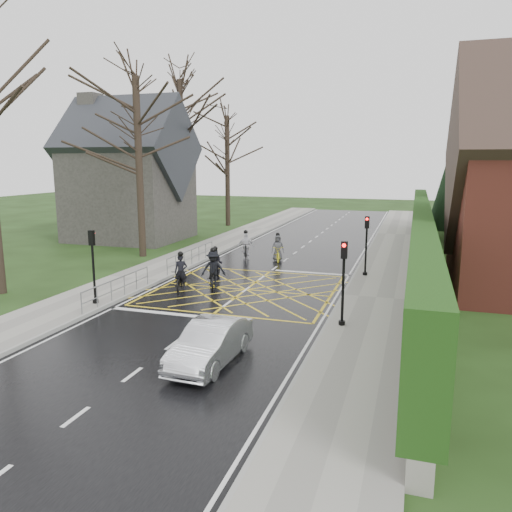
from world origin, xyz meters
The scene contains 22 objects.
ground centered at (0.00, 0.00, 0.00)m, with size 120.00×120.00×0.00m, color black.
road centered at (0.00, 0.00, 0.01)m, with size 9.00×80.00×0.01m, color black.
sidewalk_right centered at (6.00, 0.00, 0.07)m, with size 3.00×80.00×0.15m, color gray.
sidewalk_left centered at (-6.00, 0.00, 0.07)m, with size 3.00×80.00×0.15m, color gray.
stone_wall centered at (7.75, 6.00, 0.35)m, with size 0.50×38.00×0.70m, color slate.
hedge centered at (7.75, 6.00, 2.10)m, with size 0.90×38.00×2.80m, color #17340E.
conifer centered at (10.75, 26.00, 4.99)m, with size 4.60×4.60×10.00m.
church centered at (-13.54, 12.00, 4.93)m, with size 8.80×7.80×11.00m.
tree_near centered at (-9.00, 6.00, 7.91)m, with size 9.24×9.24×11.44m.
tree_mid centered at (-10.00, 14.00, 8.63)m, with size 10.08×10.08×12.48m.
tree_far centered at (-9.30, 22.00, 7.19)m, with size 8.40×8.40×10.40m.
railing_south centered at (-4.65, -3.50, 0.78)m, with size 0.05×5.04×1.03m.
railing_north centered at (-4.65, 4.00, 0.79)m, with size 0.05×6.04×1.03m.
traffic_light_ne centered at (5.10, 4.20, 1.66)m, with size 0.24×0.31×3.21m.
traffic_light_se centered at (5.10, -4.20, 1.66)m, with size 0.24×0.31×3.21m.
traffic_light_sw centered at (-5.10, -4.50, 1.66)m, with size 0.24×0.31×3.21m.
cyclist_rear centered at (-2.97, -0.86, 0.59)m, with size 1.21×1.98×1.82m.
cyclist_back centered at (-2.23, 1.65, 0.64)m, with size 0.80×1.72×1.70m.
cyclist_mid centered at (-1.63, -0.09, 0.71)m, with size 1.43×2.12×1.95m.
cyclist_front centered at (-2.41, 6.97, 0.67)m, with size 1.18×1.88×1.82m.
cyclist_lead centered at (-0.40, 7.05, 0.60)m, with size 1.25×1.89×1.74m.
car centered at (1.80, -8.54, 0.63)m, with size 1.34×3.84×1.27m, color silver.
Camera 1 is at (7.39, -21.57, 5.98)m, focal length 35.00 mm.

